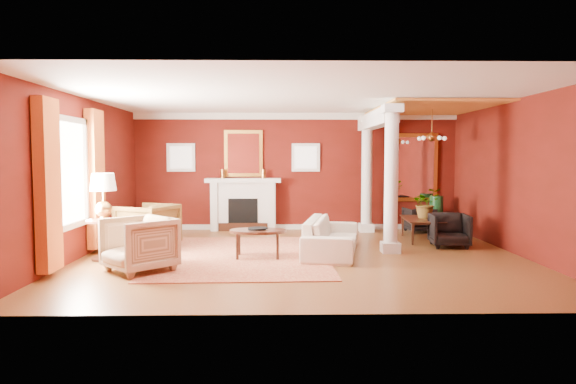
{
  "coord_description": "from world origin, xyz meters",
  "views": [
    {
      "loc": [
        -0.42,
        -9.32,
        1.83
      ],
      "look_at": [
        -0.25,
        0.43,
        1.15
      ],
      "focal_mm": 32.0,
      "sensor_mm": 36.0,
      "label": 1
    }
  ],
  "objects_px": {
    "armchair_stripe": "(139,242)",
    "coffee_table": "(258,232)",
    "dining_table": "(423,223)",
    "armchair_leopard": "(147,224)",
    "side_table": "(104,201)",
    "sofa": "(332,230)"
  },
  "relations": [
    {
      "from": "armchair_leopard",
      "to": "dining_table",
      "type": "xyz_separation_m",
      "value": [
        5.76,
        0.86,
        -0.11
      ]
    },
    {
      "from": "coffee_table",
      "to": "dining_table",
      "type": "xyz_separation_m",
      "value": [
        3.52,
        1.87,
        -0.09
      ]
    },
    {
      "from": "armchair_stripe",
      "to": "dining_table",
      "type": "bearing_deg",
      "value": 75.14
    },
    {
      "from": "side_table",
      "to": "dining_table",
      "type": "xyz_separation_m",
      "value": [
        6.22,
        2.01,
        -0.66
      ]
    },
    {
      "from": "armchair_leopard",
      "to": "side_table",
      "type": "height_order",
      "value": "side_table"
    },
    {
      "from": "armchair_leopard",
      "to": "coffee_table",
      "type": "bearing_deg",
      "value": 90.36
    },
    {
      "from": "sofa",
      "to": "side_table",
      "type": "distance_m",
      "value": 4.15
    },
    {
      "from": "coffee_table",
      "to": "dining_table",
      "type": "height_order",
      "value": "dining_table"
    },
    {
      "from": "side_table",
      "to": "armchair_stripe",
      "type": "bearing_deg",
      "value": -47.07
    },
    {
      "from": "sofa",
      "to": "armchair_stripe",
      "type": "bearing_deg",
      "value": 125.02
    },
    {
      "from": "armchair_leopard",
      "to": "armchair_stripe",
      "type": "height_order",
      "value": "armchair_leopard"
    },
    {
      "from": "side_table",
      "to": "dining_table",
      "type": "height_order",
      "value": "side_table"
    },
    {
      "from": "armchair_leopard",
      "to": "side_table",
      "type": "bearing_deg",
      "value": 2.59
    },
    {
      "from": "armchair_stripe",
      "to": "dining_table",
      "type": "height_order",
      "value": "armchair_stripe"
    },
    {
      "from": "armchair_stripe",
      "to": "coffee_table",
      "type": "relative_size",
      "value": 0.95
    },
    {
      "from": "sofa",
      "to": "coffee_table",
      "type": "height_order",
      "value": "sofa"
    },
    {
      "from": "sofa",
      "to": "coffee_table",
      "type": "relative_size",
      "value": 2.25
    },
    {
      "from": "armchair_stripe",
      "to": "coffee_table",
      "type": "bearing_deg",
      "value": 76.43
    },
    {
      "from": "armchair_stripe",
      "to": "coffee_table",
      "type": "height_order",
      "value": "armchair_stripe"
    },
    {
      "from": "coffee_table",
      "to": "side_table",
      "type": "relative_size",
      "value": 0.66
    },
    {
      "from": "armchair_leopard",
      "to": "side_table",
      "type": "relative_size",
      "value": 0.64
    },
    {
      "from": "armchair_leopard",
      "to": "armchair_stripe",
      "type": "distance_m",
      "value": 2.11
    }
  ]
}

